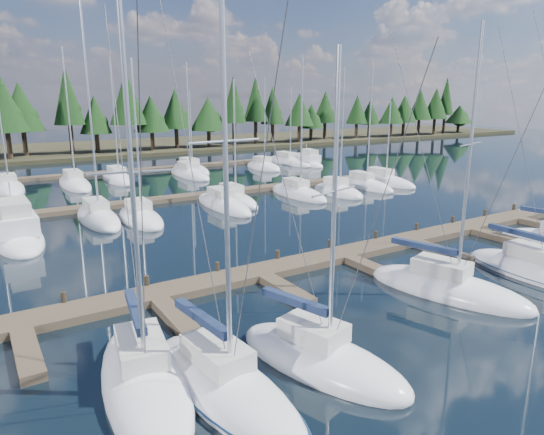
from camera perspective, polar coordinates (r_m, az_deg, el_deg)
ground at (r=40.30m, az=-3.00°, el=-0.06°), size 260.00×260.00×0.00m
far_shore at (r=96.55m, az=-20.77°, el=7.52°), size 220.00×30.00×0.60m
main_dock at (r=30.26m, az=8.78°, el=-4.66°), size 44.00×6.13×0.90m
back_docks at (r=57.82m, az=-12.52°, el=4.16°), size 50.00×21.80×0.40m
front_sailboat_0 at (r=18.30m, az=-14.77°, el=-17.94°), size 4.24×9.10×13.85m
front_sailboat_1 at (r=17.56m, az=-5.70°, el=-18.94°), size 3.67×8.79×15.56m
front_sailboat_2 at (r=19.01m, az=5.69°, el=-16.20°), size 4.77×7.95×12.23m
front_sailboat_3 at (r=26.66m, az=19.93°, el=-7.81°), size 5.23×8.98×13.90m
front_sailboat_4 at (r=31.06m, az=28.75°, el=-5.64°), size 2.98×8.94×14.41m
back_sailboat_rows at (r=53.41m, az=-10.46°, el=3.52°), size 46.84×32.70×17.43m
motor_yacht_left at (r=38.23m, az=-27.82°, el=-1.68°), size 3.46×9.81×4.88m
motor_yacht_right at (r=71.70m, az=4.34°, el=6.52°), size 3.90×8.04×3.84m
tree_line at (r=85.92m, az=-21.71°, el=11.50°), size 186.56×12.04×13.94m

